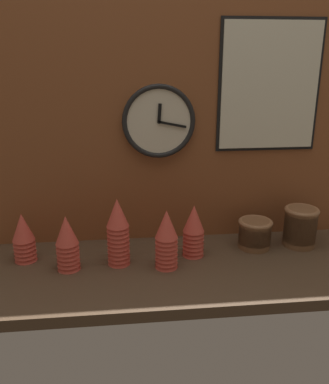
{
  "coord_description": "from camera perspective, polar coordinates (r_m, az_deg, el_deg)",
  "views": [
    {
      "loc": [
        -23.09,
        -132.57,
        72.38
      ],
      "look_at": [
        -8.16,
        4.0,
        27.12
      ],
      "focal_mm": 38.0,
      "sensor_mm": 36.0,
      "label": 1
    }
  ],
  "objects": [
    {
      "name": "wall_tiled_back",
      "position": [
        1.62,
        2.05,
        11.17
      ],
      "size": [
        160.0,
        3.0,
        105.0
      ],
      "color": "brown",
      "rests_on": "ground_plane"
    },
    {
      "name": "cup_stack_far_left",
      "position": [
        1.6,
        -19.16,
        -6.05
      ],
      "size": [
        8.24,
        8.24,
        18.79
      ],
      "color": "#DB4C3D",
      "rests_on": "ground_plane"
    },
    {
      "name": "bowl_stack_far_right",
      "position": [
        1.73,
        18.53,
        -4.53
      ],
      "size": [
        13.56,
        13.56,
        16.01
      ],
      "color": "brown",
      "rests_on": "ground_plane"
    },
    {
      "name": "ground_plane",
      "position": [
        1.54,
        3.24,
        -10.73
      ],
      "size": [
        160.0,
        56.0,
        4.0
      ],
      "primitive_type": "cube",
      "color": "#4C3826"
    },
    {
      "name": "menu_board",
      "position": [
        1.68,
        14.55,
        14.14
      ],
      "size": [
        40.68,
        1.32,
        50.33
      ],
      "color": "black"
    },
    {
      "name": "cup_stack_center_left",
      "position": [
        1.48,
        -6.54,
        -5.6
      ],
      "size": [
        8.24,
        8.24,
        25.42
      ],
      "color": "#DB4C3D",
      "rests_on": "ground_plane"
    },
    {
      "name": "cup_stack_center",
      "position": [
        1.46,
        0.28,
        -6.65
      ],
      "size": [
        8.24,
        8.24,
        22.11
      ],
      "color": "#DB4C3D",
      "rests_on": "ground_plane"
    },
    {
      "name": "cup_stack_center_right",
      "position": [
        1.55,
        4.1,
        -5.44
      ],
      "size": [
        8.24,
        8.24,
        20.45
      ],
      "color": "#DB4C3D",
      "rests_on": "ground_plane"
    },
    {
      "name": "cup_stack_left",
      "position": [
        1.49,
        -13.49,
        -6.98
      ],
      "size": [
        8.24,
        8.24,
        20.45
      ],
      "color": "#DB4C3D",
      "rests_on": "ground_plane"
    },
    {
      "name": "bowl_stack_right",
      "position": [
        1.67,
        12.56,
        -5.61
      ],
      "size": [
        13.56,
        13.56,
        11.66
      ],
      "color": "brown",
      "rests_on": "ground_plane"
    },
    {
      "name": "wall_clock",
      "position": [
        1.58,
        -0.8,
        9.86
      ],
      "size": [
        28.44,
        2.7,
        28.44
      ],
      "color": "beige"
    }
  ]
}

